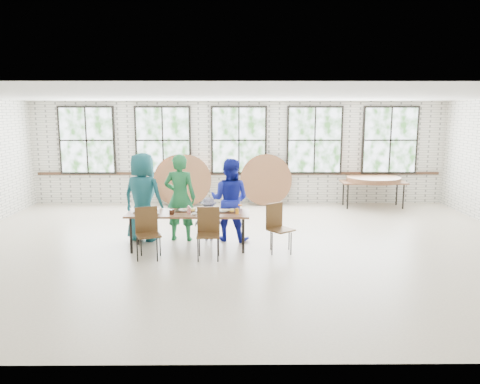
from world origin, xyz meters
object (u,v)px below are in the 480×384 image
object	(u,v)px
chair_near_left	(147,228)
dining_table	(188,215)
storage_table	(373,183)
chair_near_right	(208,228)

from	to	relation	value
chair_near_left	dining_table	bearing A→B (deg)	17.57
storage_table	chair_near_left	bearing A→B (deg)	-140.15
dining_table	chair_near_left	bearing A→B (deg)	-140.85
dining_table	chair_near_right	world-z (taller)	chair_near_right
dining_table	chair_near_right	bearing A→B (deg)	-51.41
dining_table	storage_table	distance (m)	6.32
chair_near_left	chair_near_right	distance (m)	1.14
dining_table	chair_near_left	size ratio (longest dim) A/B	2.55
dining_table	chair_near_left	world-z (taller)	chair_near_left
dining_table	storage_table	size ratio (longest dim) A/B	1.34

